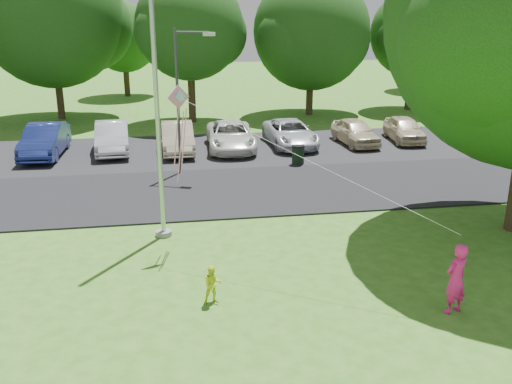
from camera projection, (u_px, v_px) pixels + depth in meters
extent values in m
plane|color=#356E1C|center=(316.00, 307.00, 13.47)|extent=(120.00, 120.00, 0.00)
cube|color=black|center=(255.00, 190.00, 21.90)|extent=(60.00, 6.00, 0.06)
cube|color=black|center=(234.00, 149.00, 27.99)|extent=(42.00, 7.00, 0.06)
cylinder|color=#B7BABF|center=(155.00, 72.00, 16.05)|extent=(0.14, 0.14, 10.00)
cylinder|color=gray|center=(164.00, 233.00, 17.59)|extent=(0.50, 0.50, 0.16)
cylinder|color=#3F3F44|center=(178.00, 104.00, 23.13)|extent=(0.12, 0.12, 5.92)
cylinder|color=#3F3F44|center=(192.00, 32.00, 22.12)|extent=(1.32, 0.56, 0.08)
cube|color=silver|center=(209.00, 34.00, 22.01)|extent=(0.49, 0.36, 0.14)
cylinder|color=black|center=(298.00, 156.00, 25.19)|extent=(0.53, 0.53, 0.85)
cylinder|color=black|center=(298.00, 146.00, 25.05)|extent=(0.57, 0.57, 0.05)
sphere|color=#13380F|center=(509.00, 30.00, 14.84)|extent=(5.47, 5.47, 5.47)
sphere|color=#13380F|center=(488.00, 35.00, 14.94)|extent=(4.74, 4.74, 4.74)
cylinder|color=#332316|center=(59.00, 93.00, 35.15)|extent=(0.44, 0.44, 3.19)
sphere|color=#13380F|center=(51.00, 16.00, 33.71)|extent=(8.50, 8.50, 8.50)
sphere|color=#13380F|center=(87.00, 26.00, 35.00)|extent=(5.53, 5.53, 5.53)
sphere|color=#13380F|center=(18.00, 24.00, 32.59)|extent=(5.10, 5.10, 5.10)
cylinder|color=#332316|center=(192.00, 94.00, 34.15)|extent=(0.44, 0.44, 3.43)
sphere|color=#13380F|center=(189.00, 26.00, 32.93)|extent=(6.27, 6.27, 6.27)
sphere|color=#13380F|center=(213.00, 33.00, 33.88)|extent=(4.07, 4.07, 4.07)
sphere|color=#13380F|center=(168.00, 32.00, 32.10)|extent=(3.76, 3.76, 3.76)
cylinder|color=#332316|center=(310.00, 94.00, 36.63)|extent=(0.44, 0.44, 2.66)
sphere|color=#13380F|center=(311.00, 31.00, 35.42)|extent=(7.27, 7.27, 7.27)
sphere|color=#13380F|center=(333.00, 40.00, 36.52)|extent=(4.72, 4.72, 4.72)
sphere|color=#13380F|center=(292.00, 38.00, 34.45)|extent=(4.36, 4.36, 4.36)
cylinder|color=#332316|center=(409.00, 87.00, 38.34)|extent=(0.44, 0.44, 3.02)
sphere|color=#13380F|center=(414.00, 33.00, 37.24)|extent=(5.67, 5.67, 5.67)
sphere|color=#13380F|center=(428.00, 39.00, 38.11)|extent=(3.68, 3.68, 3.68)
sphere|color=#13380F|center=(401.00, 38.00, 36.50)|extent=(3.40, 3.40, 3.40)
cylinder|color=#332316|center=(127.00, 79.00, 44.00)|extent=(0.44, 0.44, 2.60)
sphere|color=#13380F|center=(124.00, 37.00, 43.03)|extent=(5.20, 5.20, 5.20)
sphere|color=#13380F|center=(140.00, 42.00, 43.82)|extent=(3.38, 3.38, 3.38)
sphere|color=#13380F|center=(109.00, 42.00, 42.34)|extent=(3.12, 3.12, 3.12)
cylinder|color=#332316|center=(422.00, 74.00, 47.22)|extent=(0.44, 0.44, 2.60)
sphere|color=#13380F|center=(425.00, 35.00, 46.25)|extent=(5.20, 5.20, 5.20)
sphere|color=#13380F|center=(435.00, 40.00, 47.04)|extent=(3.38, 3.38, 3.38)
sphere|color=#13380F|center=(416.00, 39.00, 45.56)|extent=(3.12, 3.12, 3.12)
imported|color=navy|center=(45.00, 141.00, 26.39)|extent=(1.75, 4.55, 1.48)
imported|color=silver|center=(112.00, 137.00, 27.14)|extent=(1.78, 4.42, 1.43)
imported|color=#C6B793|center=(177.00, 137.00, 27.21)|extent=(1.52, 4.23, 1.39)
imported|color=silver|center=(231.00, 136.00, 27.68)|extent=(2.37, 4.84, 1.32)
imported|color=silver|center=(290.00, 133.00, 28.43)|extent=(2.27, 4.61, 1.26)
imported|color=#C6B793|center=(355.00, 132.00, 28.70)|extent=(1.79, 3.84, 1.27)
imported|color=#C6B793|center=(404.00, 129.00, 29.38)|extent=(1.84, 3.81, 1.26)
imported|color=#F4208A|center=(456.00, 279.00, 12.98)|extent=(0.73, 0.61, 1.70)
imported|color=#E9F827|center=(213.00, 285.00, 13.50)|extent=(0.50, 0.41, 0.96)
cube|color=pink|center=(178.00, 97.00, 15.51)|extent=(0.62, 0.30, 0.65)
cube|color=#8CC6E5|center=(180.00, 96.00, 15.48)|extent=(0.30, 0.15, 0.31)
cylinder|color=white|center=(305.00, 159.00, 14.08)|extent=(5.98, 4.87, 2.48)
cylinder|color=pink|center=(176.00, 138.00, 15.85)|extent=(0.21, 0.28, 1.74)
cylinder|color=pink|center=(184.00, 142.00, 15.97)|extent=(0.24, 0.45, 1.99)
cylinder|color=pink|center=(180.00, 148.00, 15.88)|extent=(0.26, 0.67, 2.22)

